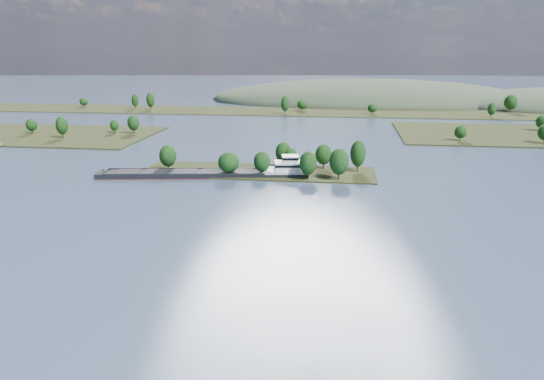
# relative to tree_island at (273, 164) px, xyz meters

# --- Properties ---
(ground) EXTENTS (1800.00, 1800.00, 0.00)m
(ground) POSITION_rel_tree_island_xyz_m (-6.61, -58.43, -4.10)
(ground) COLOR #3D506A
(ground) RESTS_ON ground
(tree_island) EXTENTS (100.00, 30.66, 14.91)m
(tree_island) POSITION_rel_tree_island_xyz_m (0.00, 0.00, 0.00)
(tree_island) COLOR #262C13
(tree_island) RESTS_ON ground
(back_shoreline) EXTENTS (900.00, 60.00, 15.76)m
(back_shoreline) POSITION_rel_tree_island_xyz_m (4.19, 221.43, -3.38)
(back_shoreline) COLOR #262C13
(back_shoreline) RESTS_ON ground
(hill_west) EXTENTS (320.00, 160.00, 44.00)m
(hill_west) POSITION_rel_tree_island_xyz_m (53.39, 321.57, -4.10)
(hill_west) COLOR #384731
(hill_west) RESTS_ON ground
(cargo_barge) EXTENTS (88.83, 24.16, 11.94)m
(cargo_barge) POSITION_rel_tree_island_xyz_m (-22.09, -7.59, -2.60)
(cargo_barge) COLOR black
(cargo_barge) RESTS_ON ground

